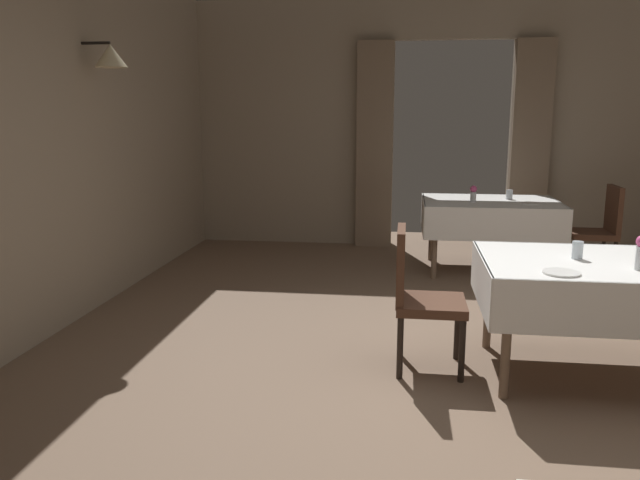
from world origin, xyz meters
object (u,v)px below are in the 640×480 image
(dining_table_mid, at_px, (592,276))
(glass_far_c, at_px, (509,194))
(chair_mid_left, at_px, (418,292))
(chair_far_right, at_px, (600,227))
(plate_far_b, at_px, (531,203))
(glass_mid_b, at_px, (577,250))
(plate_mid_c, at_px, (561,273))
(dining_table_far, at_px, (490,210))
(flower_vase_far, at_px, (473,193))

(dining_table_mid, xyz_separation_m, glass_far_c, (-0.07, 2.85, 0.15))
(chair_mid_left, distance_m, chair_far_right, 3.24)
(plate_far_b, bearing_deg, chair_far_right, 9.70)
(chair_far_right, xyz_separation_m, glass_mid_b, (-0.89, -2.59, 0.29))
(chair_mid_left, distance_m, glass_far_c, 3.05)
(plate_mid_c, distance_m, plate_far_b, 2.89)
(chair_far_right, bearing_deg, plate_far_b, -170.30)
(plate_far_b, bearing_deg, dining_table_mid, -92.06)
(dining_table_mid, bearing_deg, chair_far_right, 73.05)
(dining_table_far, xyz_separation_m, glass_far_c, (0.21, 0.13, 0.15))
(chair_far_right, distance_m, plate_mid_c, 3.19)
(dining_table_mid, height_order, glass_mid_b, glass_mid_b)
(chair_mid_left, height_order, plate_far_b, chair_mid_left)
(dining_table_far, bearing_deg, plate_mid_c, -89.84)
(glass_mid_b, distance_m, flower_vase_far, 2.55)
(chair_mid_left, height_order, glass_far_c, chair_mid_left)
(plate_far_b, xyz_separation_m, glass_far_c, (-0.16, 0.34, 0.04))
(chair_far_right, relative_size, plate_far_b, 4.77)
(chair_far_right, xyz_separation_m, glass_far_c, (-0.88, 0.22, 0.28))
(chair_mid_left, relative_size, plate_far_b, 4.77)
(chair_far_right, height_order, glass_mid_b, chair_far_right)
(glass_mid_b, distance_m, plate_mid_c, 0.44)
(dining_table_mid, distance_m, flower_vase_far, 2.61)
(dining_table_far, xyz_separation_m, glass_mid_b, (0.19, -2.67, 0.16))
(chair_mid_left, bearing_deg, chair_far_right, 54.95)
(glass_mid_b, distance_m, glass_far_c, 2.81)
(chair_far_right, xyz_separation_m, plate_mid_c, (-1.07, -2.99, 0.24))
(chair_far_right, distance_m, glass_far_c, 0.95)
(dining_table_far, height_order, glass_far_c, glass_far_c)
(glass_mid_b, xyz_separation_m, plate_far_b, (0.18, 2.47, -0.05))
(chair_far_right, relative_size, glass_far_c, 9.28)
(plate_mid_c, bearing_deg, chair_far_right, 70.27)
(glass_mid_b, relative_size, plate_mid_c, 0.53)
(plate_mid_c, bearing_deg, dining_table_mid, 53.09)
(plate_mid_c, bearing_deg, flower_vase_far, 94.02)
(dining_table_mid, bearing_deg, plate_far_b, 87.94)
(plate_mid_c, xyz_separation_m, plate_far_b, (0.36, 2.87, 0.00))
(dining_table_far, distance_m, plate_far_b, 0.44)
(plate_far_b, bearing_deg, plate_mid_c, -97.18)
(chair_far_right, relative_size, flower_vase_far, 5.46)
(dining_table_far, xyz_separation_m, chair_far_right, (1.08, -0.08, -0.13))
(chair_mid_left, relative_size, flower_vase_far, 5.46)
(glass_mid_b, height_order, plate_far_b, glass_mid_b)
(dining_table_mid, height_order, plate_far_b, plate_far_b)
(chair_mid_left, height_order, glass_mid_b, chair_mid_left)
(dining_table_far, relative_size, plate_mid_c, 6.63)
(dining_table_mid, height_order, glass_far_c, glass_far_c)
(dining_table_far, distance_m, plate_mid_c, 3.07)
(chair_far_right, bearing_deg, flower_vase_far, -176.85)
(dining_table_mid, xyz_separation_m, glass_mid_b, (-0.09, 0.04, 0.15))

